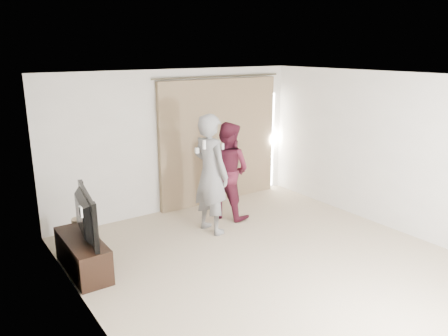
{
  "coord_description": "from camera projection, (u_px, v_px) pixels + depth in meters",
  "views": [
    {
      "loc": [
        -3.74,
        -4.24,
        2.95
      ],
      "look_at": [
        -0.01,
        1.2,
        1.14
      ],
      "focal_mm": 35.0,
      "sensor_mm": 36.0,
      "label": 1
    }
  ],
  "objects": [
    {
      "name": "person_woman",
      "position": [
        228.0,
        170.0,
        7.71
      ],
      "size": [
        0.93,
        1.03,
        1.73
      ],
      "color": "#511728",
      "rests_on": "ground"
    },
    {
      "name": "person_man",
      "position": [
        211.0,
        174.0,
        7.05
      ],
      "size": [
        0.58,
        0.79,
        1.97
      ],
      "color": "slate",
      "rests_on": "ground"
    },
    {
      "name": "curtain",
      "position": [
        220.0,
        141.0,
        8.5
      ],
      "size": [
        2.8,
        0.11,
        2.46
      ],
      "color": "#8B7055",
      "rests_on": "ground"
    },
    {
      "name": "wall_left",
      "position": [
        90.0,
        215.0,
        4.48
      ],
      "size": [
        0.04,
        5.5,
        2.6
      ],
      "color": "silver",
      "rests_on": "ground"
    },
    {
      "name": "wall_back",
      "position": [
        177.0,
        141.0,
        8.03
      ],
      "size": [
        5.0,
        0.04,
        2.6
      ],
      "primitive_type": "cube",
      "color": "silver",
      "rests_on": "ground"
    },
    {
      "name": "tv",
      "position": [
        79.0,
        216.0,
        5.79
      ],
      "size": [
        0.32,
        1.16,
        0.66
      ],
      "primitive_type": "imported",
      "rotation": [
        0.0,
        0.0,
        1.42
      ],
      "color": "black",
      "rests_on": "tv_console"
    },
    {
      "name": "scratching_post",
      "position": [
        80.0,
        237.0,
        6.57
      ],
      "size": [
        0.38,
        0.38,
        0.5
      ],
      "color": "tan",
      "rests_on": "ground"
    },
    {
      "name": "ceiling",
      "position": [
        278.0,
        77.0,
        5.5
      ],
      "size": [
        5.0,
        5.5,
        0.01
      ],
      "primitive_type": "cube",
      "color": "silver",
      "rests_on": "wall_back"
    },
    {
      "name": "floor",
      "position": [
        272.0,
        264.0,
        6.19
      ],
      "size": [
        5.5,
        5.5,
        0.0
      ],
      "primitive_type": "plane",
      "color": "#C6AC94",
      "rests_on": "ground"
    },
    {
      "name": "tv_console",
      "position": [
        83.0,
        255.0,
        5.94
      ],
      "size": [
        0.43,
        1.23,
        0.47
      ],
      "primitive_type": "cube",
      "color": "black",
      "rests_on": "ground"
    }
  ]
}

